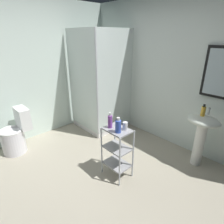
% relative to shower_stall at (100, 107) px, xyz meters
% --- Properties ---
extents(ground_plane, '(4.20, 4.20, 0.02)m').
position_rel_shower_stall_xyz_m(ground_plane, '(1.20, -1.23, -0.47)').
color(ground_plane, '#A19A86').
extents(wall_back, '(4.20, 0.14, 2.50)m').
position_rel_shower_stall_xyz_m(wall_back, '(1.21, 0.62, 0.79)').
color(wall_back, silver).
rests_on(wall_back, ground_plane).
extents(wall_left, '(0.10, 4.20, 2.50)m').
position_rel_shower_stall_xyz_m(wall_left, '(-0.65, -1.23, 0.79)').
color(wall_left, silver).
rests_on(wall_left, ground_plane).
extents(shower_stall, '(0.92, 0.92, 2.00)m').
position_rel_shower_stall_xyz_m(shower_stall, '(0.00, 0.00, 0.00)').
color(shower_stall, white).
rests_on(shower_stall, ground_plane).
extents(pedestal_sink, '(0.46, 0.37, 0.81)m').
position_rel_shower_stall_xyz_m(pedestal_sink, '(1.99, 0.29, 0.12)').
color(pedestal_sink, white).
rests_on(pedestal_sink, ground_plane).
extents(sink_faucet, '(0.03, 0.03, 0.10)m').
position_rel_shower_stall_xyz_m(sink_faucet, '(1.99, 0.41, 0.40)').
color(sink_faucet, silver).
rests_on(sink_faucet, pedestal_sink).
extents(toilet, '(0.37, 0.49, 0.76)m').
position_rel_shower_stall_xyz_m(toilet, '(-0.28, -1.64, -0.15)').
color(toilet, white).
rests_on(toilet, ground_plane).
extents(storage_cart, '(0.38, 0.28, 0.74)m').
position_rel_shower_stall_xyz_m(storage_cart, '(1.32, -0.79, -0.03)').
color(storage_cart, silver).
rests_on(storage_cart, ground_plane).
extents(hand_soap_bottle, '(0.06, 0.06, 0.17)m').
position_rel_shower_stall_xyz_m(hand_soap_bottle, '(1.95, 0.29, 0.42)').
color(hand_soap_bottle, gold).
rests_on(hand_soap_bottle, pedestal_sink).
extents(conditioner_bottle_purple, '(0.06, 0.06, 0.21)m').
position_rel_shower_stall_xyz_m(conditioner_bottle_purple, '(1.21, -0.83, 0.37)').
color(conditioner_bottle_purple, purple).
rests_on(conditioner_bottle_purple, storage_cart).
extents(shampoo_bottle_blue, '(0.07, 0.07, 0.21)m').
position_rel_shower_stall_xyz_m(shampoo_bottle_blue, '(1.38, -0.85, 0.37)').
color(shampoo_bottle_blue, blue).
rests_on(shampoo_bottle_blue, storage_cart).
extents(rinse_cup, '(0.07, 0.07, 0.11)m').
position_rel_shower_stall_xyz_m(rinse_cup, '(1.39, -0.73, 0.33)').
color(rinse_cup, silver).
rests_on(rinse_cup, storage_cart).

